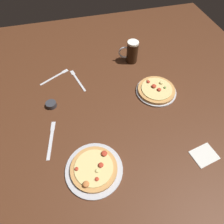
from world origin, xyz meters
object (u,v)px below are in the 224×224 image
fork_left (55,77)px  pizza_plate_near (94,169)px  pizza_plate_far (156,90)px  fork_spare (78,80)px  knife_right (51,140)px  beer_mug_dark (132,52)px  napkin_folded (204,155)px  ramekin_sauce (51,104)px

fork_left → pizza_plate_near: bearing=-79.4°
pizza_plate_far → fork_left: (-0.64, 0.32, -0.01)m
fork_left → fork_spare: same height
fork_left → knife_right: bearing=-97.0°
beer_mug_dark → fork_left: bearing=-176.7°
beer_mug_dark → napkin_folded: 0.85m
pizza_plate_near → knife_right: bearing=131.4°
pizza_plate_near → knife_right: size_ratio=1.23×
beer_mug_dark → fork_spare: 0.45m
napkin_folded → pizza_plate_near: bearing=173.4°
pizza_plate_near → pizza_plate_far: 0.66m
ramekin_sauce → knife_right: size_ratio=0.27×
knife_right → fork_spare: 0.48m
pizza_plate_far → napkin_folded: pizza_plate_far is taller
pizza_plate_near → fork_spare: bearing=88.9°
beer_mug_dark → fork_left: (-0.58, -0.03, -0.08)m
napkin_folded → knife_right: bearing=159.3°
fork_spare → ramekin_sauce: bearing=-135.4°
pizza_plate_near → ramekin_sauce: 0.51m
fork_left → fork_spare: size_ratio=0.91×
pizza_plate_near → fork_left: (-0.14, 0.74, -0.01)m
fork_left → knife_right: (-0.06, -0.51, 0.00)m
beer_mug_dark → pizza_plate_near: bearing=-119.7°
ramekin_sauce → napkin_folded: (0.76, -0.54, -0.01)m
ramekin_sauce → napkin_folded: size_ratio=0.50×
ramekin_sauce → pizza_plate_far: bearing=-4.3°
ramekin_sauce → knife_right: ramekin_sauce is taller
fork_left → ramekin_sauce: bearing=-99.0°
pizza_plate_far → napkin_folded: bearing=-80.9°
pizza_plate_near → pizza_plate_far: bearing=39.8°
fork_spare → fork_left: bearing=154.0°
knife_right → fork_left: bearing=83.0°
beer_mug_dark → ramekin_sauce: beer_mug_dark is taller
beer_mug_dark → fork_left: size_ratio=0.79×
beer_mug_dark → fork_spare: (-0.43, -0.11, -0.08)m
pizza_plate_far → fork_spare: pizza_plate_far is taller
ramekin_sauce → napkin_folded: ramekin_sauce is taller
pizza_plate_far → fork_left: 0.72m
pizza_plate_far → fork_spare: bearing=153.8°
napkin_folded → fork_left: 1.08m
beer_mug_dark → napkin_folded: (0.14, -0.84, -0.08)m
pizza_plate_far → beer_mug_dark: bearing=100.6°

